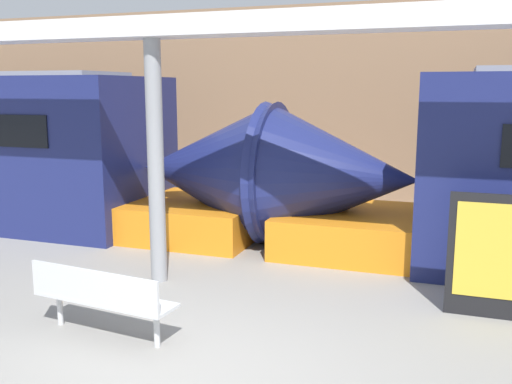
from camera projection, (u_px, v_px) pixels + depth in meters
name	position (u px, v px, depth m)	size (l,w,h in m)	color
ground_plane	(194.00, 380.00, 5.69)	(60.00, 60.00, 0.00)	gray
station_wall	(362.00, 103.00, 14.63)	(56.00, 0.20, 5.00)	#937051
bench_near	(100.00, 295.00, 6.57)	(1.84, 0.63, 0.86)	silver
poster_board	(500.00, 257.00, 7.08)	(1.25, 0.07, 1.60)	black
support_column_near	(156.00, 164.00, 8.34)	(0.24, 0.24, 3.57)	gray
canopy_beam	(151.00, 28.00, 7.99)	(28.00, 0.60, 0.28)	silver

